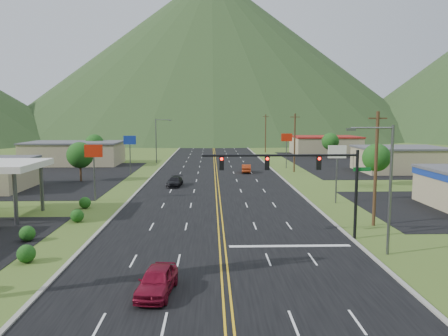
{
  "coord_description": "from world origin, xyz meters",
  "views": [
    {
      "loc": [
        -0.81,
        -19.19,
        9.62
      ],
      "look_at": [
        0.46,
        23.45,
        4.5
      ],
      "focal_mm": 35.0,
      "sensor_mm": 36.0,
      "label": 1
    }
  ],
  "objects_px": {
    "streetlight_east": "(386,181)",
    "car_red_near": "(157,281)",
    "car_dark_mid": "(175,182)",
    "car_red_far": "(246,169)",
    "streetlight_west": "(158,138)",
    "traffic_signal": "(305,172)"
  },
  "relations": [
    {
      "from": "streetlight_east",
      "to": "traffic_signal",
      "type": "bearing_deg",
      "value": 139.61
    },
    {
      "from": "car_dark_mid",
      "to": "car_red_far",
      "type": "bearing_deg",
      "value": 57.54
    },
    {
      "from": "car_dark_mid",
      "to": "car_red_far",
      "type": "relative_size",
      "value": 1.03
    },
    {
      "from": "traffic_signal",
      "to": "car_red_far",
      "type": "distance_m",
      "value": 40.36
    },
    {
      "from": "streetlight_west",
      "to": "car_red_near",
      "type": "xyz_separation_m",
      "value": [
        7.93,
        -66.44,
        -4.44
      ]
    },
    {
      "from": "streetlight_east",
      "to": "car_dark_mid",
      "type": "bearing_deg",
      "value": 119.51
    },
    {
      "from": "traffic_signal",
      "to": "car_dark_mid",
      "type": "xyz_separation_m",
      "value": [
        -12.25,
        25.94,
        -4.69
      ]
    },
    {
      "from": "streetlight_west",
      "to": "car_red_near",
      "type": "relative_size",
      "value": 2.07
    },
    {
      "from": "streetlight_east",
      "to": "car_dark_mid",
      "type": "height_order",
      "value": "streetlight_east"
    },
    {
      "from": "streetlight_east",
      "to": "streetlight_west",
      "type": "bearing_deg",
      "value": 110.86
    },
    {
      "from": "traffic_signal",
      "to": "streetlight_east",
      "type": "height_order",
      "value": "streetlight_east"
    },
    {
      "from": "car_red_near",
      "to": "car_red_far",
      "type": "relative_size",
      "value": 1.02
    },
    {
      "from": "car_dark_mid",
      "to": "streetlight_west",
      "type": "bearing_deg",
      "value": 106.38
    },
    {
      "from": "traffic_signal",
      "to": "streetlight_east",
      "type": "xyz_separation_m",
      "value": [
        4.7,
        -4.0,
        -0.15
      ]
    },
    {
      "from": "streetlight_east",
      "to": "car_red_near",
      "type": "height_order",
      "value": "streetlight_east"
    },
    {
      "from": "car_red_far",
      "to": "traffic_signal",
      "type": "bearing_deg",
      "value": 95.77
    },
    {
      "from": "car_red_near",
      "to": "car_dark_mid",
      "type": "height_order",
      "value": "car_red_near"
    },
    {
      "from": "car_red_near",
      "to": "car_dark_mid",
      "type": "xyz_separation_m",
      "value": [
        -2.01,
        36.38,
        -0.1
      ]
    },
    {
      "from": "car_dark_mid",
      "to": "streetlight_east",
      "type": "bearing_deg",
      "value": -55.25
    },
    {
      "from": "car_red_near",
      "to": "streetlight_west",
      "type": "bearing_deg",
      "value": 103.37
    },
    {
      "from": "streetlight_east",
      "to": "car_red_far",
      "type": "height_order",
      "value": "streetlight_east"
    },
    {
      "from": "streetlight_west",
      "to": "car_dark_mid",
      "type": "bearing_deg",
      "value": -78.87
    }
  ]
}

